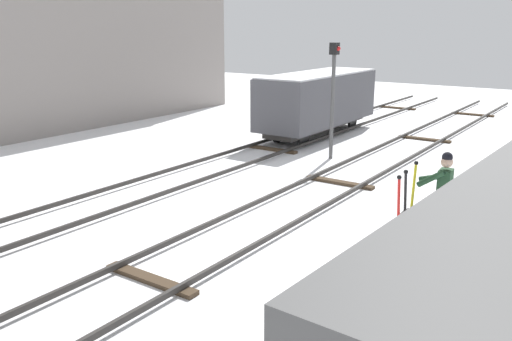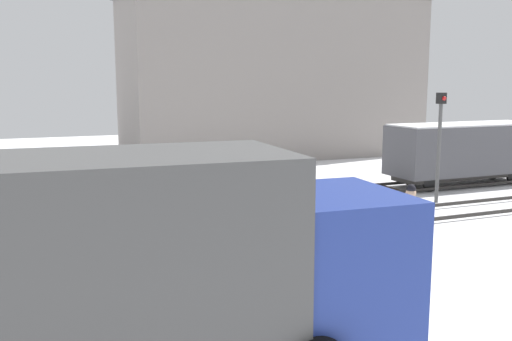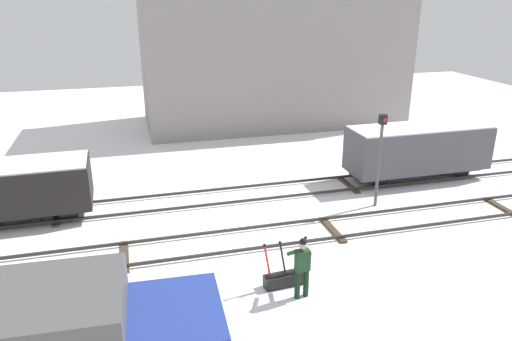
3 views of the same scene
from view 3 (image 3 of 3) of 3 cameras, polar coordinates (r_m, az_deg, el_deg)
The scene contains 9 objects.
ground_plane at distance 16.36m, azimuth -2.56°, elevation -8.51°, with size 60.00×60.00×0.00m, color white.
track_main_line at distance 16.31m, azimuth -2.56°, elevation -8.18°, with size 44.00×1.94×0.18m.
track_siding_near at distance 19.61m, azimuth -4.97°, elevation -3.12°, with size 44.00×1.94×0.18m.
switch_lever_frame at distance 14.15m, azimuth 3.44°, elevation -12.37°, with size 1.31×0.46×1.45m.
rail_worker at distance 13.32m, azimuth 5.40°, elevation -10.80°, with size 0.57×0.71×1.79m.
signal_post at distance 18.84m, azimuth 14.31°, elevation 2.24°, with size 0.24×0.32×3.63m.
apartment_building at distance 30.85m, azimuth 1.99°, elevation 13.62°, with size 16.01×6.79×8.61m.
freight_car_mid_siding at distance 19.35m, azimuth -25.89°, elevation -1.84°, with size 4.88×2.28×2.16m.
freight_car_far_end at distance 22.47m, azimuth 18.42°, elevation 2.42°, with size 6.26×2.03×2.40m.
Camera 3 is at (-3.04, -14.02, 7.87)m, focal length 34.21 mm.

